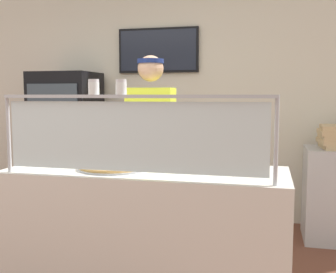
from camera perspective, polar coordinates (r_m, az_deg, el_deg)
ground_plane at (r=3.59m, az=0.15°, el=-17.82°), size 12.00×12.00×0.00m
shop_rear_unit at (r=4.76m, az=4.37°, el=4.88°), size 6.25×0.13×2.70m
serving_counter at (r=2.83m, az=-3.08°, el=-14.16°), size 1.85×0.69×0.95m
sneeze_guard at (r=2.39m, az=-5.18°, el=1.38°), size 1.68×0.06×0.50m
pizza_tray at (r=2.74m, az=-7.69°, el=-4.19°), size 0.47×0.47×0.04m
pizza_server at (r=2.72m, az=-7.62°, el=-3.81°), size 0.11×0.29×0.01m
parmesan_shaker at (r=2.47m, az=-10.39°, el=6.73°), size 0.07×0.07×0.09m
pepper_flake_shaker at (r=2.41m, az=-6.60°, el=6.78°), size 0.07×0.07×0.09m
worker_figure at (r=3.34m, az=-2.36°, el=-1.65°), size 0.41×0.50×1.76m
drink_fridge at (r=4.85m, az=-13.99°, el=-1.32°), size 0.69×0.62×1.70m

